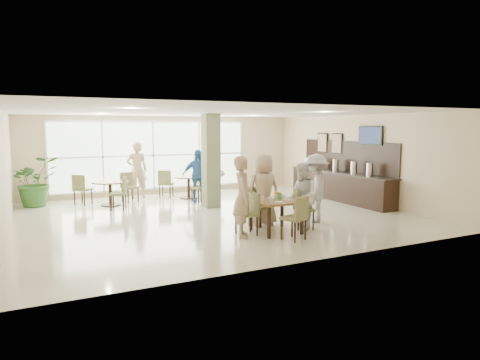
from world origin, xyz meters
name	(u,v)px	position (x,y,z in m)	size (l,w,h in m)	color
ground	(214,215)	(0.00, 0.00, 0.00)	(10.00, 10.00, 0.00)	beige
room_shell	(214,153)	(0.00, 0.00, 1.70)	(10.00, 10.00, 10.00)	white
window_bank	(153,155)	(-0.50, 4.46, 1.40)	(7.00, 0.04, 7.00)	silver
column	(211,161)	(0.40, 1.20, 1.40)	(0.45, 0.45, 2.80)	#68704D
main_table	(276,204)	(0.54, -2.38, 0.66)	(1.01, 1.01, 0.75)	brown
round_table_left	(110,187)	(-2.30, 2.83, 0.58)	(1.12, 1.12, 0.75)	brown
round_table_right	(189,182)	(0.33, 3.06, 0.56)	(1.02, 1.02, 0.75)	brown
chairs_main_table	(276,212)	(0.55, -2.36, 0.47)	(2.02, 2.04, 0.95)	olive
chairs_table_left	(110,190)	(-2.29, 2.83, 0.47)	(2.02, 1.94, 0.95)	olive
chairs_table_right	(190,184)	(0.39, 3.07, 0.47)	(1.95, 1.98, 0.95)	olive
tabletop_clutter	(277,198)	(0.56, -2.40, 0.81)	(0.70, 0.74, 0.21)	white
buffet_counter	(339,183)	(4.70, 0.51, 0.55)	(0.64, 4.70, 1.95)	black
wall_tv	(370,136)	(4.94, -0.60, 2.15)	(0.06, 1.00, 0.58)	black
framed_art_a	(337,144)	(4.95, 1.00, 1.85)	(0.05, 0.55, 0.70)	black
framed_art_b	(323,143)	(4.95, 1.80, 1.85)	(0.05, 0.55, 0.70)	black
potted_plant	(35,181)	(-4.37, 3.69, 0.76)	(1.38, 1.38, 1.53)	#2F6127
teen_left	(243,197)	(-0.32, -2.41, 0.89)	(0.65, 0.43, 1.79)	tan
teen_far	(263,190)	(0.62, -1.65, 0.88)	(0.86, 0.47, 1.77)	tan
teen_right	(302,196)	(1.27, -2.36, 0.79)	(0.77, 0.60, 1.58)	white
teen_standing	(316,188)	(2.01, -1.87, 0.87)	(1.12, 0.65, 1.74)	#A6A7A9
adult_a	(198,176)	(0.36, 2.27, 0.85)	(0.99, 0.56, 1.69)	#396BAC
adult_b	(212,175)	(1.25, 3.15, 0.75)	(1.39, 0.60, 1.49)	white
adult_standing	(137,170)	(-1.24, 3.85, 0.96)	(0.70, 0.46, 1.92)	tan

